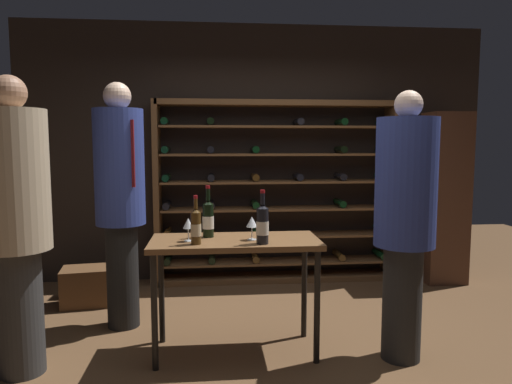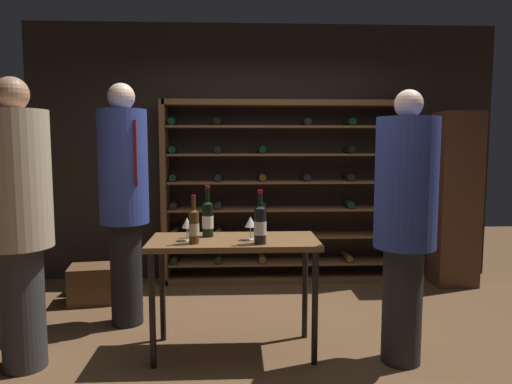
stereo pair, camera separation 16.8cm
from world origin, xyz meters
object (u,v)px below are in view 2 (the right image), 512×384
wine_bottle_gold_foil (208,218)px  wine_bottle_amber_reserve (194,226)px  person_bystander_dark_jacket (18,211)px  wine_glass_stemmed_right (250,223)px  person_bystander_red_print (124,192)px  display_cabinet (455,199)px  wine_rack (283,193)px  wine_crate (96,284)px  tasting_table (234,253)px  wine_bottle_red_label (260,224)px  person_guest_plum_blouse (405,214)px  wine_glass_stemmed_center (187,224)px

wine_bottle_gold_foil → wine_bottle_amber_reserve: bearing=-109.0°
person_bystander_dark_jacket → wine_glass_stemmed_right: (1.55, 0.15, -0.12)m
person_bystander_dark_jacket → person_bystander_red_print: (0.52, 0.77, 0.04)m
person_bystander_red_print → display_cabinet: bearing=56.0°
wine_rack → wine_crate: 2.15m
tasting_table → person_bystander_red_print: bearing=147.4°
person_bystander_dark_jacket → display_cabinet: size_ratio=1.05×
wine_rack → tasting_table: bearing=-106.9°
tasting_table → wine_bottle_amber_reserve: bearing=-153.0°
person_bystander_dark_jacket → wine_bottle_red_label: size_ratio=5.26×
wine_rack → person_bystander_red_print: size_ratio=1.31×
person_guest_plum_blouse → wine_bottle_red_label: bearing=-150.6°
wine_bottle_amber_reserve → wine_glass_stemmed_center: (-0.06, 0.10, -0.00)m
wine_bottle_amber_reserve → wine_glass_stemmed_right: (0.39, 0.10, 0.00)m
person_bystander_red_print → display_cabinet: size_ratio=1.08×
wine_bottle_gold_foil → wine_bottle_red_label: wine_bottle_gold_foil is taller
wine_crate → display_cabinet: 3.82m
wine_bottle_red_label → wine_crate: bearing=139.0°
person_bystander_red_print → wine_crate: bearing=166.7°
person_guest_plum_blouse → tasting_table: bearing=-158.4°
wine_crate → wine_bottle_gold_foil: (1.15, -1.06, 0.80)m
wine_rack → wine_crate: (-1.89, -0.62, -0.81)m
person_guest_plum_blouse → person_bystander_dark_jacket: bearing=-148.7°
wine_glass_stemmed_center → wine_bottle_red_label: bearing=-14.0°
person_guest_plum_blouse → wine_bottle_red_label: size_ratio=5.07×
person_bystander_dark_jacket → wine_bottle_amber_reserve: person_bystander_dark_jacket is taller
person_bystander_red_print → wine_crate: 1.19m
display_cabinet → person_bystander_red_print: bearing=-163.6°
wine_rack → wine_bottle_amber_reserve: wine_rack is taller
person_bystander_dark_jacket → wine_bottle_amber_reserve: size_ratio=5.83×
wine_rack → person_guest_plum_blouse: wine_rack is taller
tasting_table → person_bystander_dark_jacket: bearing=-172.8°
wine_crate → wine_bottle_red_label: bearing=-41.0°
wine_glass_stemmed_right → wine_glass_stemmed_center: size_ratio=1.01×
wine_rack → display_cabinet: (1.84, -0.22, -0.06)m
wine_rack → wine_bottle_amber_reserve: size_ratio=7.88×
display_cabinet → wine_bottle_red_label: bearing=-141.9°
wine_rack → person_guest_plum_blouse: size_ratio=1.40×
wine_rack → wine_bottle_gold_foil: bearing=-113.6°
wine_bottle_amber_reserve → wine_glass_stemmed_center: 0.11m
wine_rack → wine_crate: size_ratio=5.53×
wine_glass_stemmed_right → wine_glass_stemmed_center: 0.45m
person_guest_plum_blouse → person_bystander_red_print: (-2.08, 0.80, 0.08)m
wine_glass_stemmed_center → person_guest_plum_blouse: bearing=-6.6°
person_guest_plum_blouse → wine_crate: (-2.52, 1.37, -0.87)m
person_bystander_dark_jacket → wine_bottle_red_label: person_bystander_dark_jacket is taller
wine_glass_stemmed_right → wine_glass_stemmed_center: (-0.45, -0.01, -0.00)m
tasting_table → person_bystander_dark_jacket: (-1.44, -0.18, 0.34)m
tasting_table → person_bystander_red_print: 1.15m
display_cabinet → wine_bottle_red_label: 2.80m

